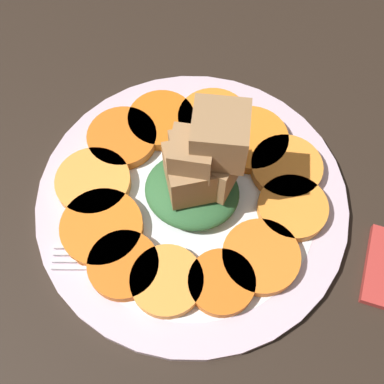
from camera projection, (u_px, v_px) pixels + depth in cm
name	position (u px, v px, depth cm)	size (l,w,h in cm)	color
table_slab	(192.00, 206.00, 48.68)	(120.00, 120.00, 2.00)	black
plate	(192.00, 199.00, 47.33)	(30.42, 30.42, 1.05)	silver
carrot_slice_0	(124.00, 265.00, 43.04)	(6.42, 6.42, 1.17)	orange
carrot_slice_1	(167.00, 281.00, 42.38)	(6.52, 6.52, 1.17)	orange
carrot_slice_2	(222.00, 282.00, 42.31)	(5.98, 5.98, 1.17)	orange
carrot_slice_3	(261.00, 257.00, 43.39)	(7.09, 7.09, 1.17)	orange
carrot_slice_4	(292.00, 208.00, 45.62)	(6.66, 6.66, 1.17)	orange
carrot_slice_5	(286.00, 167.00, 47.64)	(7.11, 7.11, 1.17)	orange
carrot_slice_6	(251.00, 139.00, 49.15)	(7.62, 7.62, 1.17)	orange
carrot_slice_7	(213.00, 119.00, 50.28)	(7.45, 7.45, 1.17)	orange
carrot_slice_8	(161.00, 120.00, 50.26)	(6.97, 6.97, 1.17)	orange
carrot_slice_9	(122.00, 138.00, 49.24)	(7.13, 7.13, 1.17)	orange
carrot_slice_10	(93.00, 182.00, 46.89)	(7.31, 7.31, 1.17)	#F9963A
carrot_slice_11	(102.00, 228.00, 44.70)	(7.70, 7.70, 1.17)	orange
center_pile	(200.00, 168.00, 42.92)	(9.10, 8.55, 11.64)	#2D6033
fork	(150.00, 258.00, 43.75)	(18.29, 7.25, 0.40)	silver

